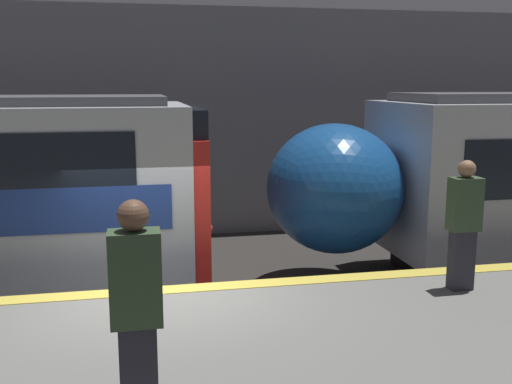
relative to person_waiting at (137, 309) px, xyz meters
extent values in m
plane|color=#33302D|center=(0.26, 3.17, -2.05)|extent=(120.00, 120.00, 0.00)
cube|color=#EAD14C|center=(0.26, 3.02, -0.93)|extent=(40.00, 0.30, 0.01)
cube|color=gray|center=(0.26, 10.15, 0.68)|extent=(50.00, 0.15, 5.47)
ellipsoid|color=#195199|center=(3.51, 5.78, -0.22)|extent=(2.42, 2.63, 2.32)
sphere|color=#F2EFCC|center=(2.56, 5.78, -0.63)|extent=(0.20, 0.20, 0.20)
cube|color=red|center=(0.98, 5.78, -0.30)|extent=(0.25, 2.80, 2.21)
cube|color=black|center=(0.98, 5.78, 0.81)|extent=(0.25, 2.52, 0.88)
sphere|color=#EA4C42|center=(1.14, 5.14, -0.68)|extent=(0.18, 0.18, 0.18)
sphere|color=#EA4C42|center=(1.14, 6.43, -0.68)|extent=(0.18, 0.18, 0.18)
cube|color=#2D2D38|center=(0.00, 0.00, -0.53)|extent=(0.28, 0.20, 0.82)
cube|color=#3D5638|center=(0.00, 0.00, 0.24)|extent=(0.38, 0.24, 0.71)
sphere|color=brown|center=(0.00, 0.00, 0.71)|extent=(0.23, 0.23, 0.23)
cube|color=#2D2D38|center=(4.03, 2.34, -0.56)|extent=(0.28, 0.20, 0.77)
cube|color=#3D5638|center=(4.03, 2.34, 0.16)|extent=(0.38, 0.24, 0.67)
sphere|color=#9E7051|center=(4.03, 2.34, 0.60)|extent=(0.22, 0.22, 0.22)
camera|label=1|loc=(0.03, -4.29, 1.65)|focal=42.00mm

